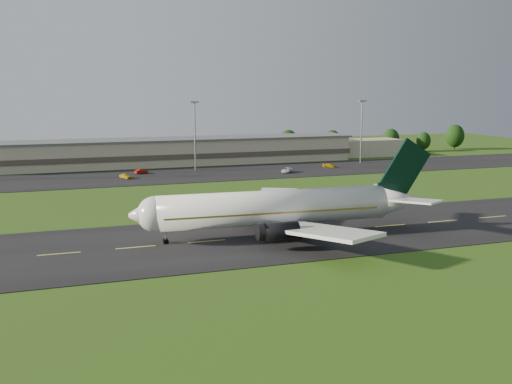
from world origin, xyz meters
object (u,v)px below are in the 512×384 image
object	(u,v)px
light_mast_centre	(195,127)
service_vehicle_d	(329,166)
service_vehicle_a	(126,176)
service_vehicle_b	(141,171)
airliner	(279,208)
terminal	(189,151)
light_mast_east	(362,124)
service_vehicle_c	(287,170)

from	to	relation	value
light_mast_centre	service_vehicle_d	xyz separation A→B (m)	(40.18, -7.50, -12.02)
service_vehicle_a	service_vehicle_b	xyz separation A→B (m)	(5.15, 7.83, -0.05)
airliner	service_vehicle_b	bearing A→B (deg)	102.10
terminal	light_mast_east	bearing A→B (deg)	-16.80
airliner	terminal	distance (m)	96.38
airliner	service_vehicle_d	distance (m)	85.00
airliner	light_mast_centre	xyz separation A→B (m)	(3.94, 80.05, 8.08)
service_vehicle_a	service_vehicle_d	world-z (taller)	service_vehicle_a
service_vehicle_d	terminal	bearing A→B (deg)	93.12
light_mast_centre	light_mast_east	world-z (taller)	same
terminal	service_vehicle_b	size ratio (longest dim) A/B	37.51
light_mast_east	service_vehicle_d	xyz separation A→B (m)	(-14.82, -7.50, -12.02)
light_mast_centre	service_vehicle_b	distance (m)	20.36
light_mast_east	service_vehicle_a	size ratio (longest dim) A/B	5.07
terminal	light_mast_east	distance (m)	56.67
terminal	light_mast_east	size ratio (longest dim) A/B	7.13
light_mast_centre	service_vehicle_a	world-z (taller)	light_mast_centre
service_vehicle_c	service_vehicle_b	bearing A→B (deg)	-154.67
light_mast_centre	service_vehicle_d	size ratio (longest dim) A/B	4.82
light_mast_centre	service_vehicle_d	bearing A→B (deg)	-10.58
light_mast_east	terminal	bearing A→B (deg)	163.20
light_mast_east	service_vehicle_c	world-z (taller)	light_mast_east
light_mast_centre	service_vehicle_b	bearing A→B (deg)	-171.89
light_mast_east	service_vehicle_d	bearing A→B (deg)	-153.15
terminal	light_mast_centre	bearing A→B (deg)	-94.95
light_mast_east	service_vehicle_b	size ratio (longest dim) A/B	5.26
service_vehicle_a	terminal	bearing A→B (deg)	19.70
service_vehicle_a	service_vehicle_c	xyz separation A→B (m)	(45.39, -3.22, 0.03)
terminal	service_vehicle_a	distance (m)	35.00
terminal	service_vehicle_c	size ratio (longest dim) A/B	28.12
airliner	service_vehicle_a	world-z (taller)	airliner
service_vehicle_a	light_mast_centre	bearing A→B (deg)	-4.03
terminal	service_vehicle_a	size ratio (longest dim) A/B	36.10
airliner	service_vehicle_d	bearing A→B (deg)	61.77
airliner	service_vehicle_c	size ratio (longest dim) A/B	9.95
light_mast_centre	service_vehicle_a	size ratio (longest dim) A/B	5.07
service_vehicle_b	service_vehicle_c	bearing A→B (deg)	-130.08
airliner	service_vehicle_b	xyz separation A→B (m)	(-12.34, 77.73, -3.92)
terminal	light_mast_east	world-z (taller)	light_mast_east
airliner	light_mast_east	size ratio (longest dim) A/B	2.52
service_vehicle_b	service_vehicle_c	distance (m)	41.73
service_vehicle_d	light_mast_east	bearing A→B (deg)	-28.60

